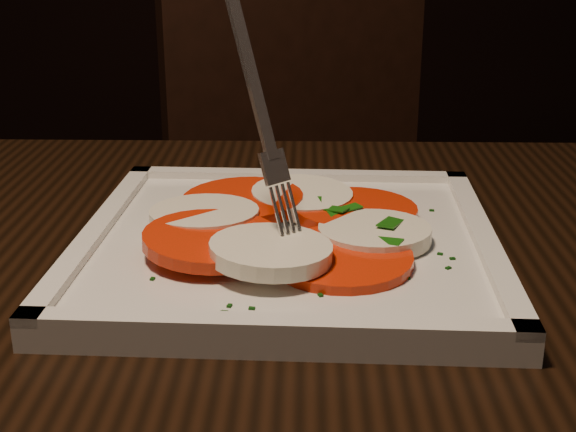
{
  "coord_description": "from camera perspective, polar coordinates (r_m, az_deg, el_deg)",
  "views": [
    {
      "loc": [
        0.11,
        -0.48,
        0.97
      ],
      "look_at": [
        0.14,
        0.03,
        0.78
      ],
      "focal_mm": 50.0,
      "sensor_mm": 36.0,
      "label": 1
    }
  ],
  "objects": [
    {
      "name": "chair",
      "position": [
        1.22,
        2.42,
        -0.59
      ],
      "size": [
        0.53,
        0.53,
        0.93
      ],
      "rotation": [
        0.0,
        0.0,
        0.32
      ],
      "color": "black",
      "rests_on": "ground"
    },
    {
      "name": "plate",
      "position": [
        0.55,
        0.0,
        -2.2
      ],
      "size": [
        0.31,
        0.31,
        0.01
      ],
      "primitive_type": "cube",
      "rotation": [
        0.0,
        0.0,
        -0.12
      ],
      "color": "silver",
      "rests_on": "table"
    },
    {
      "name": "caprese_salad",
      "position": [
        0.54,
        0.01,
        -0.63
      ],
      "size": [
        0.21,
        0.21,
        0.02
      ],
      "color": "red",
      "rests_on": "plate"
    },
    {
      "name": "fork",
      "position": [
        0.51,
        -2.83,
        8.48
      ],
      "size": [
        0.06,
        0.07,
        0.16
      ],
      "primitive_type": null,
      "rotation": [
        0.0,
        0.0,
        0.69
      ],
      "color": "white",
      "rests_on": "caprese_salad"
    }
  ]
}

